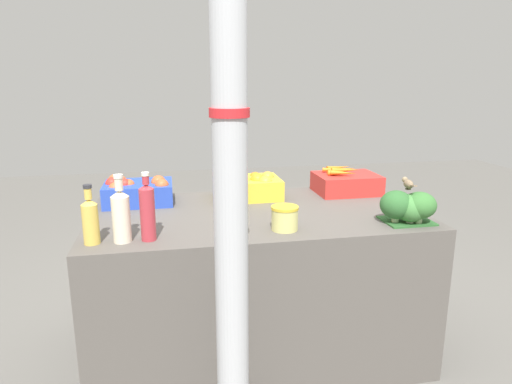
% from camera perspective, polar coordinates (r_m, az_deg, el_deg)
% --- Properties ---
extents(ground_plane, '(10.00, 10.00, 0.00)m').
position_cam_1_polar(ground_plane, '(2.60, 0.00, -18.71)').
color(ground_plane, '#605E59').
extents(market_table, '(1.62, 0.91, 0.76)m').
position_cam_1_polar(market_table, '(2.42, 0.00, -11.11)').
color(market_table, '#56514C').
rests_on(market_table, ground_plane).
extents(support_pole, '(0.13, 0.13, 2.36)m').
position_cam_1_polar(support_pole, '(1.50, -3.29, 5.46)').
color(support_pole, '#B7BABF').
rests_on(support_pole, ground_plane).
extents(apple_crate, '(0.35, 0.27, 0.15)m').
position_cam_1_polar(apple_crate, '(2.50, -14.70, 0.15)').
color(apple_crate, '#2847B7').
rests_on(apple_crate, market_table).
extents(orange_crate, '(0.35, 0.27, 0.14)m').
position_cam_1_polar(orange_crate, '(2.53, -1.02, 0.80)').
color(orange_crate, gold).
rests_on(orange_crate, market_table).
extents(carrot_crate, '(0.35, 0.27, 0.15)m').
position_cam_1_polar(carrot_crate, '(2.69, 11.18, 1.18)').
color(carrot_crate, red).
rests_on(carrot_crate, market_table).
extents(broccoli_pile, '(0.25, 0.21, 0.15)m').
position_cam_1_polar(broccoli_pile, '(2.18, 18.67, -1.72)').
color(broccoli_pile, '#2D602D').
rests_on(broccoli_pile, market_table).
extents(juice_bottle_golden, '(0.06, 0.06, 0.24)m').
position_cam_1_polar(juice_bottle_golden, '(1.93, -20.00, -3.27)').
color(juice_bottle_golden, gold).
rests_on(juice_bottle_golden, market_table).
extents(juice_bottle_cloudy, '(0.07, 0.07, 0.28)m').
position_cam_1_polar(juice_bottle_cloudy, '(1.91, -16.53, -2.69)').
color(juice_bottle_cloudy, beige).
rests_on(juice_bottle_cloudy, market_table).
extents(juice_bottle_ruby, '(0.06, 0.06, 0.28)m').
position_cam_1_polar(juice_bottle_ruby, '(1.90, -13.41, -2.33)').
color(juice_bottle_ruby, '#B2333D').
rests_on(juice_bottle_ruby, market_table).
extents(pickle_jar, '(0.12, 0.12, 0.11)m').
position_cam_1_polar(pickle_jar, '(2.00, 3.61, -3.26)').
color(pickle_jar, '#D1CC75').
rests_on(pickle_jar, market_table).
extents(sparrow_bird, '(0.04, 0.14, 0.05)m').
position_cam_1_polar(sparrow_bird, '(2.18, 18.48, 1.01)').
color(sparrow_bird, '#4C3D2D').
rests_on(sparrow_bird, broccoli_pile).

